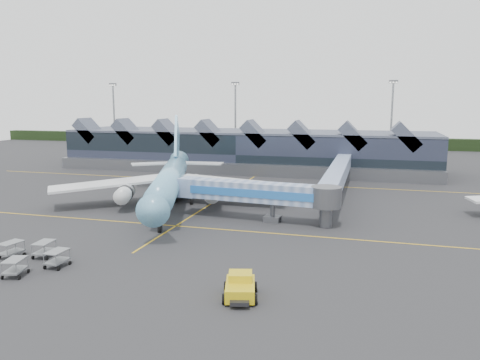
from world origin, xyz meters
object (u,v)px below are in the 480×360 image
(pushback_tug, at_px, (240,287))
(main_airliner, at_px, (170,179))
(jet_bridge, at_px, (266,194))
(fuel_truck, at_px, (181,187))

(pushback_tug, bearing_deg, main_airliner, 108.55)
(jet_bridge, height_order, pushback_tug, jet_bridge)
(main_airliner, xyz_separation_m, pushback_tug, (20.98, -32.54, -3.33))
(fuel_truck, height_order, pushback_tug, fuel_truck)
(jet_bridge, distance_m, pushback_tug, 26.38)
(jet_bridge, xyz_separation_m, pushback_tug, (3.59, -25.96, -3.01))
(jet_bridge, distance_m, fuel_truck, 21.07)
(fuel_truck, xyz_separation_m, pushback_tug, (21.14, -37.46, -1.17))
(jet_bridge, relative_size, fuel_truck, 2.14)
(jet_bridge, xyz_separation_m, fuel_truck, (-17.56, 11.50, -1.84))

